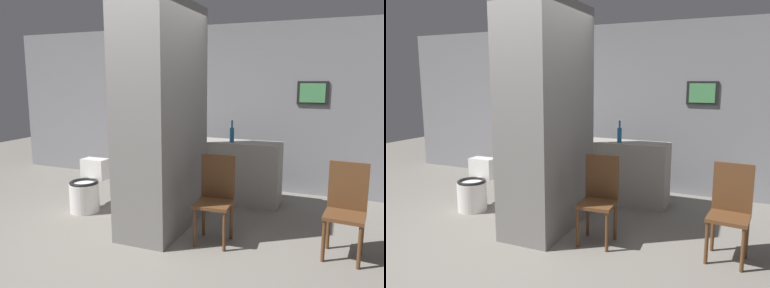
{
  "view_description": "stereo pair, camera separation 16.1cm",
  "coord_description": "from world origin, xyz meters",
  "views": [
    {
      "loc": [
        1.94,
        -3.2,
        1.73
      ],
      "look_at": [
        0.21,
        1.05,
        0.95
      ],
      "focal_mm": 35.0,
      "sensor_mm": 36.0,
      "label": 1
    },
    {
      "loc": [
        2.09,
        -3.14,
        1.73
      ],
      "look_at": [
        0.21,
        1.05,
        0.95
      ],
      "focal_mm": 35.0,
      "sensor_mm": 36.0,
      "label": 2
    }
  ],
  "objects": [
    {
      "name": "counter_shelf",
      "position": [
        0.46,
        1.85,
        0.44
      ],
      "size": [
        1.45,
        0.44,
        0.88
      ],
      "color": "gray",
      "rests_on": "ground_plane"
    },
    {
      "name": "bottle_tall",
      "position": [
        0.52,
        1.78,
        0.99
      ],
      "size": [
        0.06,
        0.06,
        0.31
      ],
      "color": "#19598C",
      "rests_on": "counter_shelf"
    },
    {
      "name": "chair_by_doorway",
      "position": [
        2.02,
        0.63,
        0.51
      ],
      "size": [
        0.41,
        0.41,
        0.94
      ],
      "rotation": [
        0.0,
        0.0,
        -0.1
      ],
      "color": "brown",
      "rests_on": "ground_plane"
    },
    {
      "name": "chair_near_pillar",
      "position": [
        0.72,
        0.49,
        0.51
      ],
      "size": [
        0.39,
        0.39,
        0.94
      ],
      "rotation": [
        0.0,
        0.0,
        0.06
      ],
      "color": "brown",
      "rests_on": "ground_plane"
    },
    {
      "name": "ground_plane",
      "position": [
        0.0,
        0.0,
        0.0
      ],
      "size": [
        14.0,
        14.0,
        0.0
      ],
      "primitive_type": "plane",
      "color": "slate"
    },
    {
      "name": "bicycle",
      "position": [
        -0.45,
        1.87,
        0.32
      ],
      "size": [
        1.57,
        0.42,
        0.66
      ],
      "color": "black",
      "rests_on": "ground_plane"
    },
    {
      "name": "wall_back",
      "position": [
        -0.0,
        2.63,
        1.3
      ],
      "size": [
        8.0,
        0.09,
        2.6
      ],
      "color": "gray",
      "rests_on": "ground_plane"
    },
    {
      "name": "toilet",
      "position": [
        -1.19,
        0.76,
        0.29
      ],
      "size": [
        0.39,
        0.55,
        0.67
      ],
      "color": "white",
      "rests_on": "ground_plane"
    },
    {
      "name": "pillar_center",
      "position": [
        0.01,
        0.65,
        1.3
      ],
      "size": [
        0.65,
        1.3,
        2.6
      ],
      "color": "gray",
      "rests_on": "ground_plane"
    }
  ]
}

